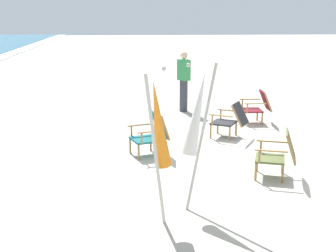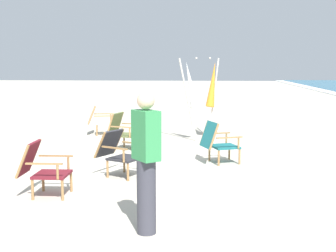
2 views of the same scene
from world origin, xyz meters
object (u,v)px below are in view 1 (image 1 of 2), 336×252
Objects in this scene: umbrella_furled_white at (197,115)px; beach_chair_back_left at (152,133)px; beach_chair_front_left at (279,153)px; umbrella_furled_orange at (158,126)px; person_near_chairs at (184,81)px; beach_chair_back_right at (258,106)px; beach_chair_front_right at (231,119)px.

beach_chair_back_left is at bearing 12.72° from umbrella_furled_white.
umbrella_furled_orange is (-1.71, 2.07, 0.93)m from beach_chair_front_left.
umbrella_furled_white is 1.28× the size of person_near_chairs.
umbrella_furled_orange is (-5.51, 2.65, 0.93)m from beach_chair_back_right.
beach_chair_back_right is (1.31, -0.91, 0.00)m from beach_chair_front_right.
umbrella_furled_white reaches higher than beach_chair_back_left.
beach_chair_back_right is at bearing -23.07° from umbrella_furled_white.
umbrella_furled_orange reaches higher than beach_chair_front_right.
person_near_chairs is (6.93, -0.95, -0.52)m from umbrella_furled_orange.
person_near_chairs is at bearing 16.20° from beach_chair_front_right.
beach_chair_front_right is 0.45× the size of umbrella_furled_white.
beach_chair_back_right is at bearing -47.85° from beach_chair_back_left.
beach_chair_front_right is 1.11× the size of beach_chair_back_left.
umbrella_furled_orange is (-3.10, -0.01, 0.93)m from beach_chair_back_left.
beach_chair_front_right is at bearing 7.66° from beach_chair_front_left.
beach_chair_front_left is 2.52m from beach_chair_front_right.
beach_chair_front_right is 0.45× the size of umbrella_furled_orange.
umbrella_furled_orange is (-4.21, 1.74, 0.94)m from beach_chair_front_right.
person_near_chairs reaches higher than beach_chair_back_left.
beach_chair_back_left is 3.97m from person_near_chairs.
beach_chair_back_left reaches higher than beach_chair_front_right.
beach_chair_front_right is at bearing 145.08° from beach_chair_back_right.
person_near_chairs is at bearing 50.14° from beach_chair_back_right.
umbrella_furled_orange is at bearing 157.54° from beach_chair_front_right.
beach_chair_back_left reaches higher than beach_chair_back_right.
umbrella_furled_orange is at bearing 154.32° from beach_chair_back_right.
umbrella_furled_white is 6.37m from person_near_chairs.
beach_chair_front_right is 0.57× the size of person_near_chairs.
beach_chair_front_left is 2.85m from umbrella_furled_orange.
umbrella_furled_orange is at bearing 129.55° from beach_chair_front_left.
beach_chair_front_right is at bearing -18.14° from umbrella_furled_white.
umbrella_furled_orange reaches higher than beach_chair_front_left.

